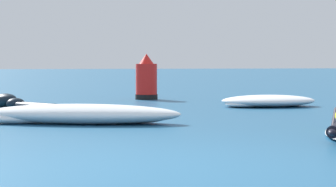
% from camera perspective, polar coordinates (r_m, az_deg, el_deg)
% --- Properties ---
extents(ground_plane, '(120.00, 120.00, 0.00)m').
position_cam_1_polar(ground_plane, '(15.59, -9.02, -0.53)').
color(ground_plane, '#235B84').
extents(surfer_far, '(1.84, 2.38, 0.54)m').
position_cam_1_polar(surfer_far, '(11.88, -13.87, -0.98)').
color(surfer_far, '#2DB2D1').
rests_on(surfer_far, ground).
extents(whitewater_mid_left, '(3.02, 1.68, 0.29)m').
position_cam_1_polar(whitewater_mid_left, '(9.57, -7.52, -1.83)').
color(whitewater_mid_left, white).
rests_on(whitewater_mid_left, ground).
extents(whitewater_back, '(1.97, 1.24, 0.23)m').
position_cam_1_polar(whitewater_back, '(13.20, 8.77, -0.66)').
color(whitewater_back, white).
rests_on(whitewater_back, ground).
extents(channel_marker_buoy, '(0.53, 0.53, 1.09)m').
position_cam_1_polar(channel_marker_buoy, '(15.49, -1.90, 1.10)').
color(channel_marker_buoy, red).
rests_on(channel_marker_buoy, ground).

